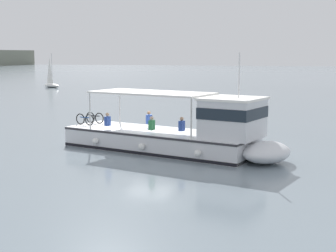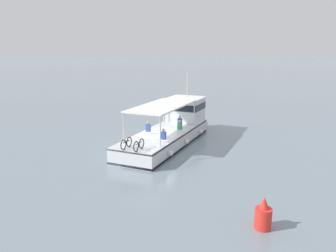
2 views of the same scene
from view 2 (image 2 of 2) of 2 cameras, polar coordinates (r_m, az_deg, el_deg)
ground_plane at (r=24.89m, az=-1.84°, el=-3.76°), size 400.00×400.00×0.00m
ferry_main at (r=26.62m, az=0.89°, el=-0.34°), size 6.59×13.06×5.32m
channel_buoy at (r=14.68m, az=16.08°, el=-14.65°), size 0.70×0.70×1.40m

